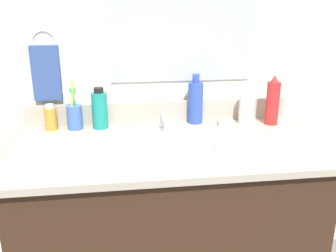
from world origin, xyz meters
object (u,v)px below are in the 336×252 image
(bottle_mouthwash_teal, at_px, (100,109))
(faucet, at_px, (163,124))
(bottle_lotion_white, at_px, (247,108))
(bottle_spray_red, at_px, (273,102))
(cup_blue_plastic, at_px, (75,116))
(bottle_shampoo_blue, at_px, (195,102))
(soap_bar, at_px, (225,122))
(bottle_oil_amber, at_px, (51,118))
(hand_towel, at_px, (46,73))

(bottle_mouthwash_teal, bearing_deg, faucet, -16.79)
(faucet, distance_m, bottle_lotion_white, 0.37)
(bottle_mouthwash_teal, relative_size, bottle_lotion_white, 1.12)
(bottle_spray_red, distance_m, cup_blue_plastic, 0.82)
(bottle_shampoo_blue, relative_size, cup_blue_plastic, 1.06)
(bottle_mouthwash_teal, distance_m, bottle_lotion_white, 0.61)
(bottle_spray_red, distance_m, bottle_lotion_white, 0.11)
(bottle_shampoo_blue, bearing_deg, soap_bar, -23.46)
(bottle_spray_red, xyz_separation_m, bottle_lotion_white, (-0.10, 0.02, -0.03))
(bottle_oil_amber, relative_size, bottle_spray_red, 0.50)
(faucet, relative_size, cup_blue_plastic, 0.80)
(faucet, height_order, bottle_spray_red, bottle_spray_red)
(bottle_spray_red, bearing_deg, bottle_lotion_white, 167.00)
(hand_towel, height_order, faucet, hand_towel)
(hand_towel, bearing_deg, bottle_spray_red, -7.12)
(bottle_shampoo_blue, distance_m, bottle_oil_amber, 0.60)
(bottle_shampoo_blue, height_order, bottle_lotion_white, bottle_shampoo_blue)
(faucet, xyz_separation_m, bottle_lotion_white, (0.36, 0.05, 0.04))
(cup_blue_plastic, relative_size, soap_bar, 3.11)
(faucet, height_order, bottle_lotion_white, bottle_lotion_white)
(faucet, distance_m, bottle_spray_red, 0.47)
(cup_blue_plastic, distance_m, soap_bar, 0.62)
(bottle_lotion_white, distance_m, cup_blue_plastic, 0.72)
(faucet, height_order, soap_bar, faucet)
(bottle_oil_amber, bearing_deg, bottle_mouthwash_teal, -1.02)
(hand_towel, xyz_separation_m, bottle_lotion_white, (0.82, -0.09, -0.15))
(bottle_shampoo_blue, distance_m, soap_bar, 0.15)
(bottle_shampoo_blue, height_order, bottle_oil_amber, bottle_shampoo_blue)
(faucet, relative_size, bottle_lotion_white, 1.06)
(bottle_shampoo_blue, distance_m, cup_blue_plastic, 0.50)
(hand_towel, height_order, bottle_oil_amber, hand_towel)
(bottle_shampoo_blue, xyz_separation_m, soap_bar, (0.12, -0.05, -0.08))
(bottle_shampoo_blue, xyz_separation_m, cup_blue_plastic, (-0.50, -0.01, -0.04))
(faucet, distance_m, cup_blue_plastic, 0.36)
(bottle_shampoo_blue, bearing_deg, hand_towel, 174.90)
(bottle_shampoo_blue, relative_size, bottle_spray_red, 0.99)
(bottle_spray_red, bearing_deg, bottle_shampoo_blue, 169.05)
(soap_bar, bearing_deg, cup_blue_plastic, 176.45)
(bottle_mouthwash_teal, distance_m, cup_blue_plastic, 0.10)
(bottle_shampoo_blue, relative_size, bottle_mouthwash_teal, 1.24)
(hand_towel, distance_m, bottle_lotion_white, 0.84)
(bottle_oil_amber, height_order, cup_blue_plastic, cup_blue_plastic)
(faucet, distance_m, bottle_mouthwash_teal, 0.27)
(bottle_spray_red, relative_size, soap_bar, 3.31)
(hand_towel, relative_size, bottle_oil_amber, 2.09)
(bottle_lotion_white, height_order, soap_bar, bottle_lotion_white)
(bottle_mouthwash_teal, relative_size, cup_blue_plastic, 0.85)
(bottle_shampoo_blue, relative_size, bottle_oil_amber, 1.99)
(hand_towel, xyz_separation_m, soap_bar, (0.73, -0.11, -0.21))
(faucet, bearing_deg, cup_blue_plastic, 167.95)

